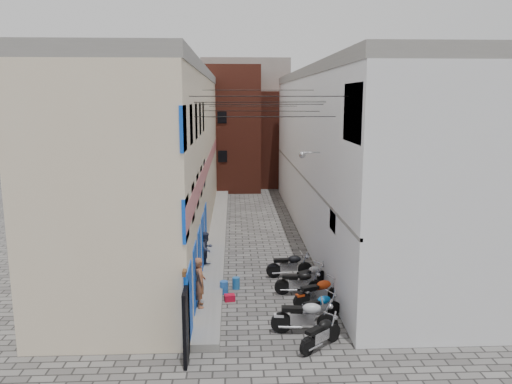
{
  "coord_description": "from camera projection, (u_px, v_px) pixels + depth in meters",
  "views": [
    {
      "loc": [
        -1.13,
        -13.74,
        7.43
      ],
      "look_at": [
        -0.07,
        9.82,
        3.0
      ],
      "focal_mm": 35.0,
      "sensor_mm": 36.0,
      "label": 1
    }
  ],
  "objects": [
    {
      "name": "ground",
      "position": [
        273.0,
        351.0,
        14.91
      ],
      "size": [
        90.0,
        90.0,
        0.0
      ],
      "primitive_type": "plane",
      "color": "#4F4C4A",
      "rests_on": "ground"
    },
    {
      "name": "plinth",
      "position": [
        218.0,
        233.0,
        27.56
      ],
      "size": [
        0.9,
        26.0,
        0.25
      ],
      "primitive_type": "cube",
      "color": "gray",
      "rests_on": "ground"
    },
    {
      "name": "building_left",
      "position": [
        161.0,
        154.0,
        26.57
      ],
      "size": [
        5.1,
        27.0,
        9.0
      ],
      "color": "beige",
      "rests_on": "ground"
    },
    {
      "name": "building_right",
      "position": [
        347.0,
        153.0,
        27.06
      ],
      "size": [
        5.94,
        26.0,
        9.0
      ],
      "color": "white",
      "rests_on": "ground"
    },
    {
      "name": "building_far_brick_left",
      "position": [
        223.0,
        128.0,
        41.39
      ],
      "size": [
        6.0,
        6.0,
        10.0
      ],
      "primitive_type": "cube",
      "color": "maroon",
      "rests_on": "ground"
    },
    {
      "name": "building_far_brick_right",
      "position": [
        281.0,
        138.0,
        43.76
      ],
      "size": [
        5.0,
        6.0,
        8.0
      ],
      "primitive_type": "cube",
      "color": "maroon",
      "rests_on": "ground"
    },
    {
      "name": "building_far_concrete",
      "position": [
        245.0,
        119.0,
        47.27
      ],
      "size": [
        8.0,
        5.0,
        11.0
      ],
      "primitive_type": "cube",
      "color": "gray",
      "rests_on": "ground"
    },
    {
      "name": "far_shopfront",
      "position": [
        248.0,
        178.0,
        39.43
      ],
      "size": [
        2.0,
        0.3,
        2.4
      ],
      "primitive_type": "cube",
      "color": "black",
      "rests_on": "ground"
    },
    {
      "name": "overhead_wires",
      "position": [
        260.0,
        106.0,
        21.1
      ],
      "size": [
        5.8,
        13.02,
        1.32
      ],
      "color": "black",
      "rests_on": "ground"
    },
    {
      "name": "motorcycle_a",
      "position": [
        321.0,
        332.0,
        14.99
      ],
      "size": [
        1.72,
        1.6,
        1.04
      ],
      "primitive_type": null,
      "rotation": [
        0.0,
        0.0,
        -0.86
      ],
      "color": "black",
      "rests_on": "ground"
    },
    {
      "name": "motorcycle_b",
      "position": [
        304.0,
        315.0,
        15.93
      ],
      "size": [
        2.21,
        0.88,
        1.25
      ],
      "primitive_type": null,
      "rotation": [
        0.0,
        0.0,
        -1.67
      ],
      "color": "#A5A5AA",
      "rests_on": "ground"
    },
    {
      "name": "motorcycle_c",
      "position": [
        319.0,
        306.0,
        16.93
      ],
      "size": [
        1.8,
        1.25,
        1.0
      ],
      "primitive_type": null,
      "rotation": [
        0.0,
        0.0,
        -1.11
      ],
      "color": "#0B5BA9",
      "rests_on": "ground"
    },
    {
      "name": "motorcycle_d",
      "position": [
        319.0,
        291.0,
        18.02
      ],
      "size": [
        2.11,
        1.33,
        1.17
      ],
      "primitive_type": null,
      "rotation": [
        0.0,
        0.0,
        -1.19
      ],
      "color": "#BB340D",
      "rests_on": "ground"
    },
    {
      "name": "motorcycle_e",
      "position": [
        299.0,
        281.0,
        19.1
      ],
      "size": [
        1.94,
        0.75,
        1.1
      ],
      "primitive_type": null,
      "rotation": [
        0.0,
        0.0,
        -1.65
      ],
      "color": "black",
      "rests_on": "ground"
    },
    {
      "name": "motorcycle_f",
      "position": [
        310.0,
        275.0,
        19.89
      ],
      "size": [
        1.77,
        1.4,
        1.01
      ],
      "primitive_type": null,
      "rotation": [
        0.0,
        0.0,
        -1.01
      ],
      "color": "#A0A1A5",
      "rests_on": "ground"
    },
    {
      "name": "motorcycle_g",
      "position": [
        289.0,
        264.0,
        20.99
      ],
      "size": [
        2.02,
        0.77,
        1.14
      ],
      "primitive_type": null,
      "rotation": [
        0.0,
        0.0,
        -1.5
      ],
      "color": "black",
      "rests_on": "ground"
    },
    {
      "name": "person_a",
      "position": [
        200.0,
        282.0,
        17.34
      ],
      "size": [
        0.54,
        0.72,
        1.79
      ],
      "primitive_type": "imported",
      "rotation": [
        0.0,
        0.0,
        1.76
      ],
      "color": "#975737",
      "rests_on": "plinth"
    },
    {
      "name": "person_b",
      "position": [
        206.0,
        249.0,
        21.66
      ],
      "size": [
        0.89,
        0.93,
        1.51
      ],
      "primitive_type": "imported",
      "rotation": [
        0.0,
        0.0,
        0.94
      ],
      "color": "#2F3447",
      "rests_on": "plinth"
    },
    {
      "name": "water_jug_near",
      "position": [
        224.0,
        287.0,
        19.27
      ],
      "size": [
        0.41,
        0.41,
        0.49
      ],
      "primitive_type": "cylinder",
      "rotation": [
        0.0,
        0.0,
        0.41
      ],
      "color": "blue",
      "rests_on": "ground"
    },
    {
      "name": "water_jug_far",
      "position": [
        236.0,
        283.0,
        19.75
      ],
      "size": [
        0.31,
        0.31,
        0.46
      ],
      "primitive_type": "cylinder",
      "rotation": [
        0.0,
        0.0,
        0.06
      ],
      "color": "#2265AA",
      "rests_on": "ground"
    },
    {
      "name": "red_crate",
      "position": [
        230.0,
        298.0,
        18.59
      ],
      "size": [
        0.42,
        0.34,
        0.24
      ],
      "primitive_type": "cube",
      "rotation": [
        0.0,
        0.0,
        0.16
      ],
      "color": "#B10C26",
      "rests_on": "ground"
    }
  ]
}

